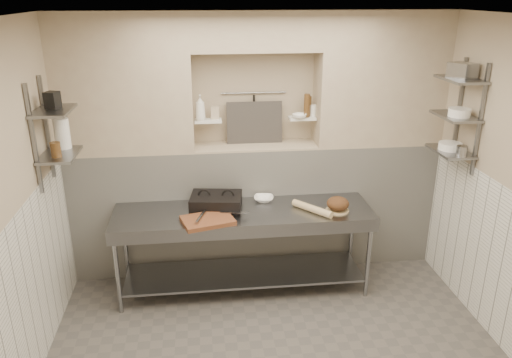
{
  "coord_description": "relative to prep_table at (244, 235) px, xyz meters",
  "views": [
    {
      "loc": [
        -0.59,
        -3.36,
        2.97
      ],
      "look_at": [
        -0.09,
        0.9,
        1.35
      ],
      "focal_mm": 35.0,
      "sensor_mm": 36.0,
      "label": 1
    }
  ],
  "objects": [
    {
      "name": "ceiling",
      "position": [
        0.19,
        -1.18,
        2.21
      ],
      "size": [
        4.0,
        3.9,
        0.1
      ],
      "primitive_type": "cube",
      "color": "silver",
      "rests_on": "ground"
    },
    {
      "name": "wall_back",
      "position": [
        0.19,
        0.82,
        0.76
      ],
      "size": [
        4.0,
        0.1,
        2.8
      ],
      "primitive_type": "cube",
      "color": "tan",
      "rests_on": "ground"
    },
    {
      "name": "backwall_lower",
      "position": [
        0.19,
        0.57,
        0.06
      ],
      "size": [
        4.0,
        0.4,
        1.4
      ],
      "primitive_type": "cube",
      "color": "white",
      "rests_on": "floor"
    },
    {
      "name": "alcove_sill",
      "position": [
        0.19,
        0.57,
        0.77
      ],
      "size": [
        1.3,
        0.4,
        0.02
      ],
      "primitive_type": "cube",
      "color": "tan",
      "rests_on": "backwall_lower"
    },
    {
      "name": "backwall_pillar_left",
      "position": [
        -1.14,
        0.57,
        1.46
      ],
      "size": [
        1.35,
        0.4,
        1.4
      ],
      "primitive_type": "cube",
      "color": "tan",
      "rests_on": "backwall_lower"
    },
    {
      "name": "backwall_pillar_right",
      "position": [
        1.51,
        0.57,
        1.46
      ],
      "size": [
        1.35,
        0.4,
        1.4
      ],
      "primitive_type": "cube",
      "color": "tan",
      "rests_on": "backwall_lower"
    },
    {
      "name": "backwall_header",
      "position": [
        0.19,
        0.57,
        1.96
      ],
      "size": [
        1.3,
        0.4,
        0.4
      ],
      "primitive_type": "cube",
      "color": "tan",
      "rests_on": "backwall_lower"
    },
    {
      "name": "wainscot_left",
      "position": [
        -1.8,
        -1.18,
        0.06
      ],
      "size": [
        0.02,
        3.9,
        1.4
      ],
      "primitive_type": "cube",
      "color": "white",
      "rests_on": "floor"
    },
    {
      "name": "alcove_shelf_left",
      "position": [
        -0.31,
        0.57,
        1.06
      ],
      "size": [
        0.28,
        0.16,
        0.02
      ],
      "primitive_type": "cube",
      "color": "white",
      "rests_on": "backwall_lower"
    },
    {
      "name": "alcove_shelf_right",
      "position": [
        0.69,
        0.57,
        1.06
      ],
      "size": [
        0.28,
        0.16,
        0.02
      ],
      "primitive_type": "cube",
      "color": "white",
      "rests_on": "backwall_lower"
    },
    {
      "name": "utensil_rail",
      "position": [
        0.19,
        0.74,
        1.31
      ],
      "size": [
        0.7,
        0.02,
        0.02
      ],
      "primitive_type": "cylinder",
      "rotation": [
        0.0,
        1.57,
        0.0
      ],
      "color": "gray",
      "rests_on": "wall_back"
    },
    {
      "name": "hanging_steel",
      "position": [
        0.19,
        0.72,
        1.14
      ],
      "size": [
        0.02,
        0.02,
        0.3
      ],
      "primitive_type": "cylinder",
      "color": "black",
      "rests_on": "utensil_rail"
    },
    {
      "name": "splash_panel",
      "position": [
        0.19,
        0.67,
        1.0
      ],
      "size": [
        0.6,
        0.08,
        0.45
      ],
      "primitive_type": "cube",
      "rotation": [
        -0.14,
        0.0,
        0.0
      ],
      "color": "#383330",
      "rests_on": "alcove_sill"
    },
    {
      "name": "shelf_rail_left_a",
      "position": [
        -1.79,
        0.07,
        1.16
      ],
      "size": [
        0.03,
        0.03,
        0.95
      ],
      "primitive_type": "cube",
      "color": "slate",
      "rests_on": "wall_left"
    },
    {
      "name": "shelf_rail_left_b",
      "position": [
        -1.79,
        -0.33,
        1.16
      ],
      "size": [
        0.03,
        0.03,
        0.95
      ],
      "primitive_type": "cube",
      "color": "slate",
      "rests_on": "wall_left"
    },
    {
      "name": "wall_shelf_left_lower",
      "position": [
        -1.65,
        -0.13,
        0.96
      ],
      "size": [
        0.3,
        0.5,
        0.02
      ],
      "primitive_type": "cube",
      "color": "slate",
      "rests_on": "wall_left"
    },
    {
      "name": "wall_shelf_left_upper",
      "position": [
        -1.65,
        -0.13,
        1.36
      ],
      "size": [
        0.3,
        0.5,
        0.03
      ],
      "primitive_type": "cube",
      "color": "slate",
      "rests_on": "wall_left"
    },
    {
      "name": "shelf_rail_right_a",
      "position": [
        2.16,
        0.07,
        1.21
      ],
      "size": [
        0.03,
        0.03,
        1.05
      ],
      "primitive_type": "cube",
      "color": "slate",
      "rests_on": "wall_right"
    },
    {
      "name": "shelf_rail_right_b",
      "position": [
        2.16,
        -0.33,
        1.21
      ],
      "size": [
        0.03,
        0.03,
        1.05
      ],
      "primitive_type": "cube",
      "color": "slate",
      "rests_on": "wall_right"
    },
    {
      "name": "wall_shelf_right_lower",
      "position": [
        2.03,
        -0.13,
        0.86
      ],
      "size": [
        0.3,
        0.5,
        0.02
      ],
      "primitive_type": "cube",
      "color": "slate",
      "rests_on": "wall_right"
    },
    {
      "name": "wall_shelf_right_mid",
      "position": [
        2.03,
        -0.13,
        1.21
      ],
      "size": [
        0.3,
        0.5,
        0.02
      ],
      "primitive_type": "cube",
      "color": "slate",
      "rests_on": "wall_right"
    },
    {
      "name": "wall_shelf_right_upper",
      "position": [
        2.03,
        -0.13,
        1.56
      ],
      "size": [
        0.3,
        0.5,
        0.03
      ],
      "primitive_type": "cube",
      "color": "slate",
      "rests_on": "wall_right"
    },
    {
      "name": "prep_table",
      "position": [
        0.0,
        0.0,
        0.0
      ],
      "size": [
        2.6,
        0.7,
        0.9
      ],
      "color": "gray",
      "rests_on": "floor"
    },
    {
      "name": "panini_press",
      "position": [
        -0.26,
        0.12,
        0.33
      ],
      "size": [
        0.56,
        0.44,
        0.14
      ],
      "rotation": [
        0.0,
        0.0,
        -0.14
      ],
      "color": "black",
      "rests_on": "prep_table"
    },
    {
      "name": "cutting_board",
      "position": [
        -0.36,
        -0.21,
        0.28
      ],
      "size": [
        0.54,
        0.45,
        0.04
      ],
      "primitive_type": "cube",
      "rotation": [
        0.0,
        0.0,
        0.27
      ],
      "color": "brown",
      "rests_on": "prep_table"
    },
    {
      "name": "knife_blade",
      "position": [
        -0.1,
        -0.12,
        0.31
      ],
      "size": [
        0.28,
        0.08,
        0.01
      ],
      "primitive_type": "cube",
      "rotation": [
        0.0,
        0.0,
        -0.17
      ],
      "color": "gray",
      "rests_on": "cutting_board"
    },
    {
      "name": "tongs",
      "position": [
        -0.43,
        -0.19,
        0.32
      ],
      "size": [
        0.11,
        0.28,
        0.03
      ],
      "primitive_type": "cylinder",
      "rotation": [
        1.57,
        0.0,
        -0.31
      ],
      "color": "gray",
      "rests_on": "cutting_board"
    },
    {
      "name": "mixing_bowl",
      "position": [
        0.24,
        0.24,
        0.28
      ],
      "size": [
        0.23,
        0.23,
        0.05
      ],
      "primitive_type": "imported",
      "rotation": [
        0.0,
        0.0,
        -0.15
      ],
      "color": "white",
      "rests_on": "prep_table"
    },
    {
      "name": "rolling_pin",
      "position": [
        0.68,
        -0.09,
        0.29
      ],
      "size": [
        0.36,
        0.4,
        0.07
      ],
      "primitive_type": "cylinder",
      "rotation": [
        1.57,
        0.0,
        0.7
      ],
      "color": "tan",
      "rests_on": "prep_table"
    },
    {
      "name": "bread_board",
      "position": [
        0.94,
        -0.09,
        0.26
      ],
      "size": [
        0.23,
        0.23,
        0.01
      ],
      "primitive_type": "cylinder",
      "color": "tan",
      "rests_on": "prep_table"
    },
    {
      "name": "bread_loaf",
      "position": [
        0.94,
        -0.09,
        0.34
      ],
      "size": [
        0.22,
        0.22,
        0.13
      ],
      "primitive_type": "ellipsoid",
      "color": "#4C2D19",
      "rests_on": "bread_board"
    },
    {
      "name": "bottle_soap",
      "position": [
        -0.39,
        0.54,
        1.2
      ],
      "size": [
        0.11,
        0.11,
        0.27
      ],
      "primitive_type": "imported",
      "rotation": [
        0.0,
        0.0,
        0.09
      ],
      "color": "white",
      "rests_on": "alcove_shelf_left"
    },
    {
      "name": "jar_alcove",
      "position": [
        -0.24,
        0.61,
        1.13
      ],
      "size": [
        0.08,
        0.08,
        0.13
      ],
      "primitive_type": "cube",
      "color": "tan",
      "rests_on": "alcove_shelf_left"
    },
    {
      "name": "bowl_alcove",
      "position": [
        0.65,
        0.51,
        1.09
      ],
      "size": [
        0.19,
        0.19,
        0.05
      ],
      "primitive_type": "imported",
      "rotation": [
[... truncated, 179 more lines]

